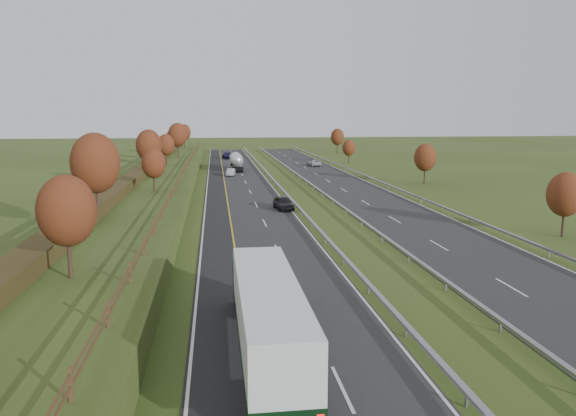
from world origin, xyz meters
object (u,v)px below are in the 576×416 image
road_tanker (236,161)px  car_silver_mid (231,172)px  car_dark_near (283,203)px  car_oncoming (314,163)px  car_small_far (227,156)px  box_lorry (266,313)px

road_tanker → car_silver_mid: bearing=-97.7°
road_tanker → car_dark_near: 48.80m
car_oncoming → car_small_far: bearing=-58.9°
car_small_far → car_dark_near: bearing=-92.6°
car_small_far → car_oncoming: size_ratio=1.16×
box_lorry → car_dark_near: (5.81, 41.19, -1.50)m
car_oncoming → road_tanker: bearing=14.6°
road_tanker → car_small_far: bearing=92.2°
car_silver_mid → road_tanker: bearing=89.7°
car_silver_mid → car_small_far: (0.30, 40.68, 0.14)m
box_lorry → road_tanker: 89.87m
road_tanker → car_small_far: size_ratio=2.05×
car_small_far → car_oncoming: bearing=-57.8°
road_tanker → car_dark_near: (3.65, -48.66, -1.04)m
box_lorry → car_silver_mid: bearing=89.5°
car_silver_mid → box_lorry: bearing=-83.1°
box_lorry → car_small_far: (1.02, 119.92, -1.50)m
road_tanker → car_small_far: 30.11m
road_tanker → car_oncoming: (17.15, 6.85, -1.16)m
car_small_far → car_oncoming: car_small_far is taller
box_lorry → car_oncoming: (19.30, 96.70, -1.63)m
box_lorry → car_small_far: box_lorry is taller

